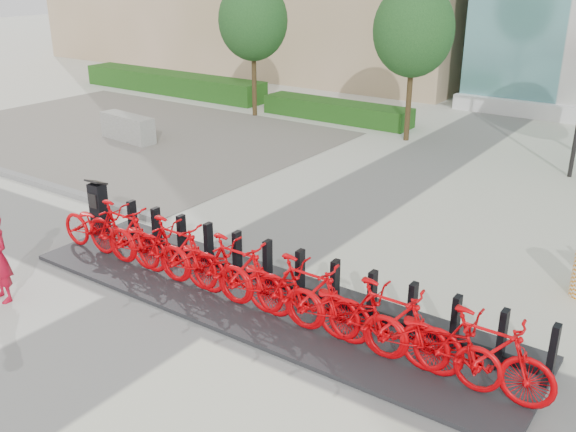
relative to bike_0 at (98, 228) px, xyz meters
The scene contains 22 objects.
ground 2.68m from the bike_0, ahead, with size 120.00×120.00×0.00m, color beige.
gravel_patch 10.24m from the bike_0, 136.39° to the left, with size 14.00×14.00×0.00m, color #6E675C.
hedge_a 17.71m from the bike_0, 130.07° to the left, with size 10.00×1.40×0.90m, color #114311.
hedge_b 13.47m from the bike_0, 100.27° to the left, with size 6.00×1.20×0.70m, color #114311.
tree_0 13.53m from the bike_0, 114.14° to the left, with size 2.60×2.60×5.10m.
tree_1 12.46m from the bike_0, 84.78° to the left, with size 2.60×2.60×5.10m.
dock_pad 3.96m from the bike_0, ahead, with size 9.60×2.40×0.08m, color #232427.
dock_rail_posts 4.40m from the bike_0, 10.81° to the left, with size 8.74×0.50×0.85m, color black, non-canonical shape.
bike_0 is the anchor object (origin of this frame).
bike_1 0.72m from the bike_0, ahead, with size 0.57×2.02×1.22m, color #C50005.
bike_2 1.44m from the bike_0, ahead, with size 0.73×2.09×1.10m, color #C50005.
bike_3 2.16m from the bike_0, ahead, with size 0.57×2.02×1.22m, color #C50005.
bike_4 2.88m from the bike_0, ahead, with size 0.73×2.09×1.10m, color #C50005.
bike_5 3.60m from the bike_0, ahead, with size 0.57×2.02×1.22m, color #C50005.
bike_6 4.32m from the bike_0, ahead, with size 0.73×2.09×1.10m, color #C50005.
bike_7 5.04m from the bike_0, ahead, with size 0.57×2.02×1.22m, color #C50005.
bike_8 5.76m from the bike_0, ahead, with size 0.73×2.09×1.10m, color #C50005.
bike_9 6.48m from the bike_0, ahead, with size 0.57×2.02×1.22m, color #C50005.
bike_10 7.20m from the bike_0, ahead, with size 0.73×2.09×1.10m, color #C50005.
bike_11 7.92m from the bike_0, ahead, with size 0.57×2.02×1.22m, color #C50005.
kiosk 1.02m from the bike_0, 139.57° to the left, with size 0.41×0.35×1.26m.
jersey_barrier 9.30m from the bike_0, 134.84° to the left, with size 2.25×0.61×0.87m, color #A1A19C.
Camera 1 is at (7.42, -7.60, 5.62)m, focal length 40.00 mm.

